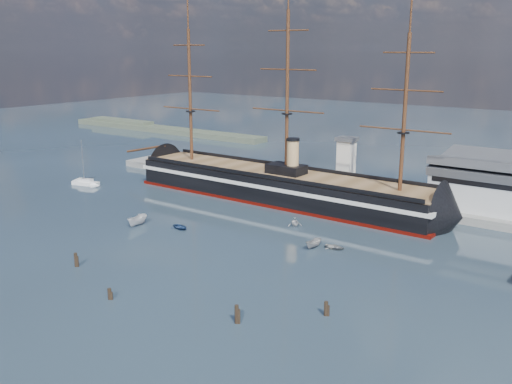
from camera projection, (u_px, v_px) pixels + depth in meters
The scene contains 15 objects.
ground at pixel (268, 225), 134.39m from camera, with size 600.00×600.00×0.00m, color #253039.
quay at pixel (372, 199), 156.90m from camera, with size 180.00×18.00×2.00m, color slate.
quay_tower at pixel (346, 163), 156.14m from camera, with size 5.00×5.00×15.00m.
shoreline at pixel (150, 127), 287.91m from camera, with size 120.00×10.00×4.00m.
warship at pixel (275, 185), 155.80m from camera, with size 112.93×16.84×53.94m.
sailboat at pixel (86, 182), 172.88m from camera, with size 8.95×4.62×13.74m.
motorboat_a at pixel (138, 226), 133.59m from camera, with size 7.37×2.70×2.95m, color silver.
motorboat_b at pixel (181, 229), 131.20m from camera, with size 2.81×1.12×1.31m, color navy.
motorboat_c at pixel (313, 248), 118.66m from camera, with size 5.62×2.06×2.25m, color #949494.
motorboat_d at pixel (295, 226), 133.38m from camera, with size 6.06×2.63×2.22m, color silver.
motorboat_e at pixel (335, 249), 118.09m from camera, with size 2.63×1.05×1.23m, color gray.
piling_near_left at pixel (76, 266), 108.71m from camera, with size 0.64×0.64×3.43m, color black.
piling_near_mid at pixel (110, 299), 94.51m from camera, with size 0.64×0.64×2.65m, color black.
piling_near_right at pixel (237, 323), 86.33m from camera, with size 0.64×0.64×3.66m, color black.
piling_far_right at pixel (326, 316), 88.77m from camera, with size 0.64×0.64×3.07m, color black.
Camera 1 is at (73.24, -65.47, 40.49)m, focal length 40.00 mm.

